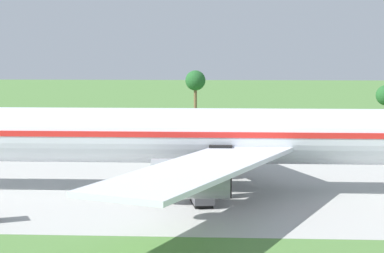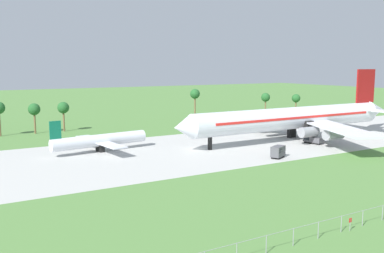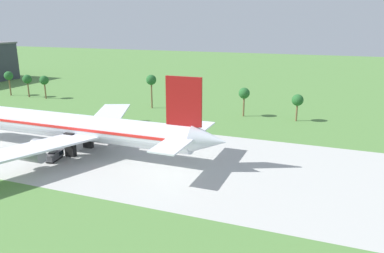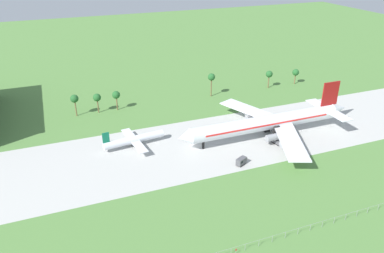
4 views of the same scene
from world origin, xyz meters
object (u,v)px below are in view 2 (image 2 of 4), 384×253
fuel_truck (278,152)px  no_stopping_sign (350,223)px  baggage_tug (312,140)px  jet_airliner (297,118)px  regional_aircraft (100,141)px

fuel_truck → no_stopping_sign: size_ratio=2.66×
baggage_tug → no_stopping_sign: (-41.20, -45.99, 0.05)m
jet_airliner → baggage_tug: (-0.42, -6.51, -5.09)m
baggage_tug → fuel_truck: fuel_truck is taller
regional_aircraft → no_stopping_sign: (10.91, -63.94, -1.67)m
jet_airliner → baggage_tug: jet_airliner is taller
jet_airliner → no_stopping_sign: jet_airliner is taller
jet_airliner → fuel_truck: bearing=-142.8°
baggage_tug → fuel_truck: bearing=-155.7°
jet_airliner → baggage_tug: size_ratio=14.41×
fuel_truck → no_stopping_sign: fuel_truck is taller
jet_airliner → no_stopping_sign: size_ratio=45.30×
no_stopping_sign → jet_airliner: bearing=51.6°
jet_airliner → regional_aircraft: size_ratio=3.19×
regional_aircraft → baggage_tug: (52.11, -17.95, -1.72)m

